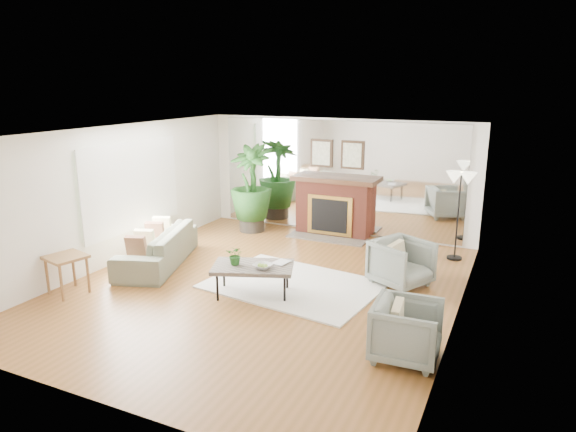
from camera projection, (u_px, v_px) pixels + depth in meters
The scene contains 18 objects.
ground at pixel (263, 287), 8.36m from camera, with size 7.00×7.00×0.00m, color brown.
wall_left at pixel (116, 195), 9.27m from camera, with size 0.02×7.00×2.50m, color white.
wall_right at pixel (461, 235), 6.83m from camera, with size 0.02×7.00×2.50m, color white.
wall_back at pixel (337, 177), 11.11m from camera, with size 6.00×0.02×2.50m, color white.
mirror_panel at pixel (337, 177), 11.09m from camera, with size 5.40×0.04×2.40m, color silver.
window_panel at pixel (132, 186), 9.58m from camera, with size 0.04×2.40×1.50m, color #B2E09E.
fireplace at pixel (333, 205), 11.06m from camera, with size 1.85×0.83×2.05m.
area_rug at pixel (293, 285), 8.39m from camera, with size 2.67×1.91×0.03m, color white.
coffee_table at pixel (253, 268), 7.92m from camera, with size 1.40×1.10×0.49m.
sofa at pixel (157, 247), 9.33m from camera, with size 2.24×0.87×0.65m, color slate.
armchair_back at pixel (401, 263), 8.34m from camera, with size 0.81×0.84×0.76m, color gray.
armchair_front at pixel (407, 331), 6.09m from camera, with size 0.77×0.79×0.72m, color gray.
side_table at pixel (66, 262), 7.97m from camera, with size 0.66×0.66×0.62m.
potted_ficus at pixel (251, 185), 11.28m from camera, with size 0.95×0.95×1.94m.
floor_lamp at pixel (461, 185), 9.32m from camera, with size 0.54×0.30×1.66m.
tabletop_plant at pixel (236, 255), 7.91m from camera, with size 0.27×0.24×0.30m, color #295921.
fruit_bowl at pixel (263, 266), 7.77m from camera, with size 0.28×0.28×0.07m, color #92623A.
book at pixel (276, 261), 8.06m from camera, with size 0.21×0.28×0.02m, color #92623A.
Camera 1 is at (3.66, -6.90, 3.21)m, focal length 32.00 mm.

